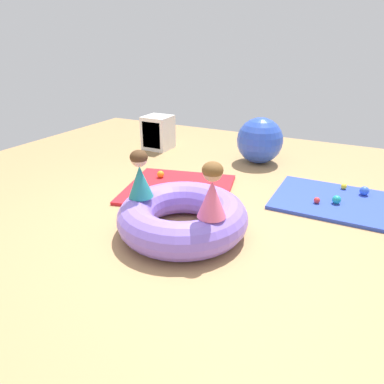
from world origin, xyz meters
TOP-DOWN VIEW (x-y plane):
  - ground_plane at (0.00, 0.00)m, footprint 8.00×8.00m
  - gym_mat_near_right at (-0.47, 0.77)m, footprint 1.53×1.47m
  - gym_mat_center_rear at (1.52, 1.28)m, footprint 1.74×1.06m
  - inflatable_cushion at (0.09, -0.13)m, footprint 1.26×1.26m
  - child_in_teal at (-0.32, -0.23)m, footprint 0.32×0.32m
  - child_in_pink at (0.46, -0.30)m, footprint 0.31×0.31m
  - play_ball_red at (1.15, 1.09)m, footprint 0.07×0.07m
  - play_ball_green at (0.15, 0.47)m, footprint 0.08×0.08m
  - play_ball_blue at (1.62, 1.58)m, footprint 0.11×0.11m
  - play_ball_yellow at (1.38, 1.66)m, footprint 0.07×0.07m
  - play_ball_teal at (1.35, 1.17)m, footprint 0.10×0.10m
  - play_ball_orange at (-0.85, 0.97)m, footprint 0.09×0.09m
  - exercise_ball_large at (0.09, 2.30)m, footprint 0.69×0.69m
  - storage_cube at (-1.68, 2.23)m, footprint 0.44×0.44m

SIDE VIEW (x-z plane):
  - ground_plane at x=0.00m, z-range 0.00..0.00m
  - gym_mat_near_right at x=-0.47m, z-range 0.00..0.04m
  - gym_mat_center_rear at x=1.52m, z-range 0.00..0.04m
  - play_ball_yellow at x=1.38m, z-range 0.04..0.11m
  - play_ball_red at x=1.15m, z-range 0.04..0.11m
  - play_ball_green at x=0.15m, z-range 0.04..0.12m
  - play_ball_orange at x=-0.85m, z-range 0.04..0.13m
  - play_ball_teal at x=1.35m, z-range 0.04..0.14m
  - play_ball_blue at x=1.62m, z-range 0.04..0.15m
  - inflatable_cushion at x=0.09m, z-range 0.00..0.35m
  - storage_cube at x=-1.68m, z-range 0.00..0.56m
  - exercise_ball_large at x=0.09m, z-range 0.00..0.69m
  - child_in_teal at x=-0.32m, z-range 0.34..0.81m
  - child_in_pink at x=0.46m, z-range 0.34..0.83m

